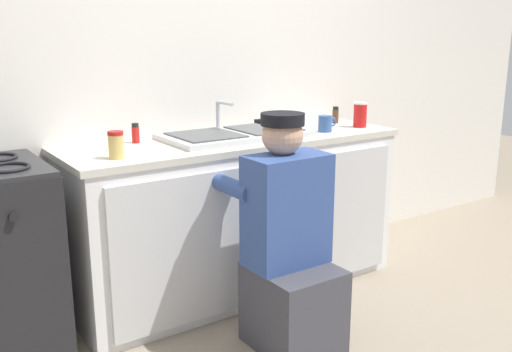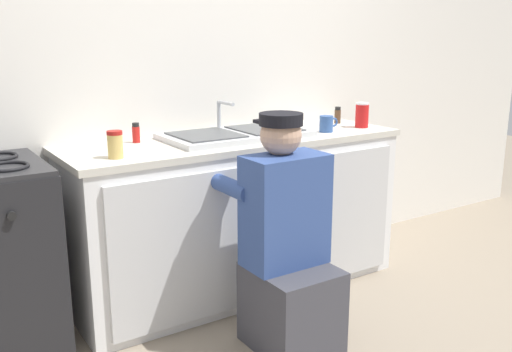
# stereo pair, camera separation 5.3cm
# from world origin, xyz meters

# --- Properties ---
(ground_plane) EXTENTS (12.00, 12.00, 0.00)m
(ground_plane) POSITION_xyz_m (0.00, 0.00, 0.00)
(ground_plane) COLOR gray
(back_wall) EXTENTS (6.00, 0.10, 2.50)m
(back_wall) POSITION_xyz_m (0.00, 0.65, 1.25)
(back_wall) COLOR silver
(back_wall) RESTS_ON ground_plane
(counter_cabinet) EXTENTS (1.89, 0.62, 0.85)m
(counter_cabinet) POSITION_xyz_m (0.00, 0.29, 0.43)
(counter_cabinet) COLOR white
(counter_cabinet) RESTS_ON ground_plane
(countertop) EXTENTS (1.93, 0.62, 0.03)m
(countertop) POSITION_xyz_m (0.00, 0.30, 0.87)
(countertop) COLOR beige
(countertop) RESTS_ON counter_cabinet
(sink_double_basin) EXTENTS (0.80, 0.44, 0.19)m
(sink_double_basin) POSITION_xyz_m (0.00, 0.30, 0.91)
(sink_double_basin) COLOR silver
(sink_double_basin) RESTS_ON countertop
(plumber_person) EXTENTS (0.42, 0.61, 1.10)m
(plumber_person) POSITION_xyz_m (-0.13, -0.37, 0.46)
(plumber_person) COLOR #3F3F47
(plumber_person) RESTS_ON ground_plane
(soda_cup_red) EXTENTS (0.08, 0.08, 0.15)m
(soda_cup_red) POSITION_xyz_m (0.83, 0.18, 0.97)
(soda_cup_red) COLOR red
(soda_cup_red) RESTS_ON countertop
(spice_bottle_red) EXTENTS (0.04, 0.04, 0.10)m
(spice_bottle_red) POSITION_xyz_m (-0.52, 0.46, 0.94)
(spice_bottle_red) COLOR red
(spice_bottle_red) RESTS_ON countertop
(coffee_mug) EXTENTS (0.13, 0.08, 0.09)m
(coffee_mug) POSITION_xyz_m (0.54, 0.17, 0.94)
(coffee_mug) COLOR #335699
(coffee_mug) RESTS_ON countertop
(condiment_jar) EXTENTS (0.07, 0.07, 0.13)m
(condiment_jar) POSITION_xyz_m (-0.74, 0.14, 0.95)
(condiment_jar) COLOR #DBB760
(condiment_jar) RESTS_ON countertop
(spice_bottle_pepper) EXTENTS (0.04, 0.04, 0.10)m
(spice_bottle_pepper) POSITION_xyz_m (0.82, 0.39, 0.94)
(spice_bottle_pepper) COLOR #513823
(spice_bottle_pepper) RESTS_ON countertop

